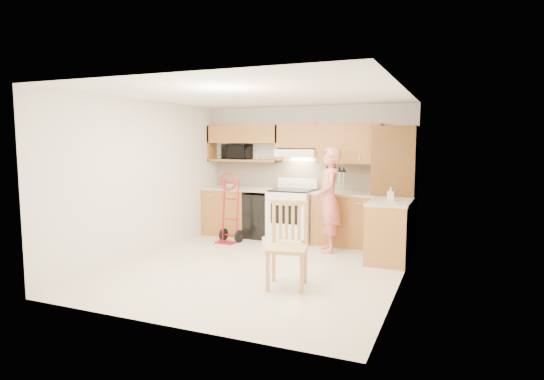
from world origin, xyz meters
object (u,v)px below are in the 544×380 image
Objects in this scene: microwave at (237,152)px; person at (329,200)px; hand_truck at (228,211)px; dining_chair at (287,245)px; range at (291,211)px.

microwave is 0.30× the size of person.
person is at bearing -15.23° from microwave.
person is 1.89m from hand_truck.
microwave reaches higher than person.
person is 1.61× the size of dining_chair.
person is (2.09, -0.74, -0.76)m from microwave.
range is 0.99× the size of hand_truck.
dining_chair is at bearing -20.68° from person.
hand_truck is at bearing -155.71° from range.
hand_truck is at bearing -70.62° from microwave.
range is 0.65× the size of person.
microwave is 2.34m from person.
microwave is 0.46× the size of hand_truck.
microwave is 1.34m from hand_truck.
dining_chair is (2.10, -2.73, -1.09)m from microwave.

